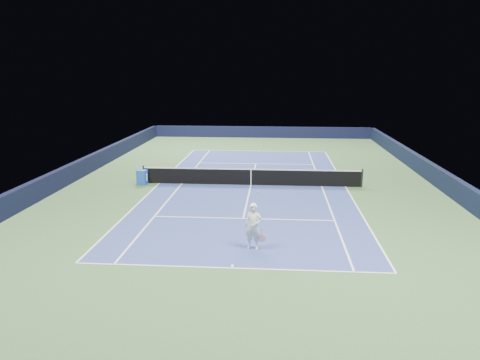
{
  "coord_description": "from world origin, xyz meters",
  "views": [
    {
      "loc": [
        1.43,
        -26.63,
        6.59
      ],
      "look_at": [
        -0.41,
        -3.0,
        1.0
      ],
      "focal_mm": 35.0,
      "sensor_mm": 36.0,
      "label": 1
    }
  ],
  "objects": [
    {
      "name": "service_line_far",
      "position": [
        0.0,
        6.4,
        0.01
      ],
      "size": [
        8.23,
        0.08,
        0.0
      ],
      "primitive_type": "cube",
      "color": "white",
      "rests_on": "ground"
    },
    {
      "name": "sideline_singles_right",
      "position": [
        4.12,
        0.0,
        0.01
      ],
      "size": [
        0.08,
        23.77,
        0.0
      ],
      "primitive_type": "cube",
      "color": "white",
      "rests_on": "ground"
    },
    {
      "name": "center_mark_far",
      "position": [
        0.0,
        11.73,
        0.01
      ],
      "size": [
        0.08,
        0.3,
        0.0
      ],
      "primitive_type": "cube",
      "color": "white",
      "rests_on": "ground"
    },
    {
      "name": "center_mark_near",
      "position": [
        0.0,
        -11.73,
        0.01
      ],
      "size": [
        0.08,
        0.3,
        0.0
      ],
      "primitive_type": "cube",
      "color": "white",
      "rests_on": "ground"
    },
    {
      "name": "wall_left",
      "position": [
        -10.82,
        0.0,
        0.55
      ],
      "size": [
        0.35,
        40.0,
        1.1
      ],
      "primitive_type": "cube",
      "color": "black",
      "rests_on": "ground"
    },
    {
      "name": "sideline_doubles_left",
      "position": [
        -5.49,
        0.0,
        0.01
      ],
      "size": [
        0.08,
        23.77,
        0.0
      ],
      "primitive_type": "cube",
      "color": "white",
      "rests_on": "ground"
    },
    {
      "name": "wall_far",
      "position": [
        0.0,
        19.82,
        0.55
      ],
      "size": [
        22.0,
        0.35,
        1.1
      ],
      "primitive_type": "cube",
      "color": "black",
      "rests_on": "ground"
    },
    {
      "name": "tennis_net",
      "position": [
        0.0,
        0.0,
        0.5
      ],
      "size": [
        12.9,
        0.1,
        1.07
      ],
      "color": "black",
      "rests_on": "ground"
    },
    {
      "name": "baseline_near",
      "position": [
        0.0,
        -11.88,
        0.01
      ],
      "size": [
        10.97,
        0.08,
        0.0
      ],
      "primitive_type": "cube",
      "color": "white",
      "rests_on": "ground"
    },
    {
      "name": "court_surface",
      "position": [
        0.0,
        0.0,
        0.0
      ],
      "size": [
        10.97,
        23.77,
        0.01
      ],
      "primitive_type": "cube",
      "color": "navy",
      "rests_on": "ground"
    },
    {
      "name": "sponsor_cube",
      "position": [
        -6.4,
        -0.38,
        0.43
      ],
      "size": [
        0.62,
        0.55,
        0.87
      ],
      "color": "blue",
      "rests_on": "ground"
    },
    {
      "name": "baseline_far",
      "position": [
        0.0,
        11.88,
        0.01
      ],
      "size": [
        10.97,
        0.08,
        0.0
      ],
      "primitive_type": "cube",
      "color": "white",
      "rests_on": "ground"
    },
    {
      "name": "wall_right",
      "position": [
        10.82,
        0.0,
        0.55
      ],
      "size": [
        0.35,
        40.0,
        1.1
      ],
      "primitive_type": "cube",
      "color": "black",
      "rests_on": "ground"
    },
    {
      "name": "ground",
      "position": [
        0.0,
        0.0,
        0.0
      ],
      "size": [
        40.0,
        40.0,
        0.0
      ],
      "primitive_type": "plane",
      "color": "#375930",
      "rests_on": "ground"
    },
    {
      "name": "tennis_player",
      "position": [
        0.64,
        -10.06,
        0.89
      ],
      "size": [
        0.84,
        1.31,
        2.0
      ],
      "color": "white",
      "rests_on": "ground"
    },
    {
      "name": "service_line_near",
      "position": [
        0.0,
        -6.4,
        0.01
      ],
      "size": [
        8.23,
        0.08,
        0.0
      ],
      "primitive_type": "cube",
      "color": "white",
      "rests_on": "ground"
    },
    {
      "name": "center_service_line",
      "position": [
        0.0,
        0.0,
        0.01
      ],
      "size": [
        0.08,
        12.8,
        0.0
      ],
      "primitive_type": "cube",
      "color": "white",
      "rests_on": "ground"
    },
    {
      "name": "sideline_doubles_right",
      "position": [
        5.49,
        0.0,
        0.01
      ],
      "size": [
        0.08,
        23.77,
        0.0
      ],
      "primitive_type": "cube",
      "color": "white",
      "rests_on": "ground"
    },
    {
      "name": "sideline_singles_left",
      "position": [
        -4.12,
        0.0,
        0.01
      ],
      "size": [
        0.08,
        23.77,
        0.0
      ],
      "primitive_type": "cube",
      "color": "white",
      "rests_on": "ground"
    }
  ]
}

